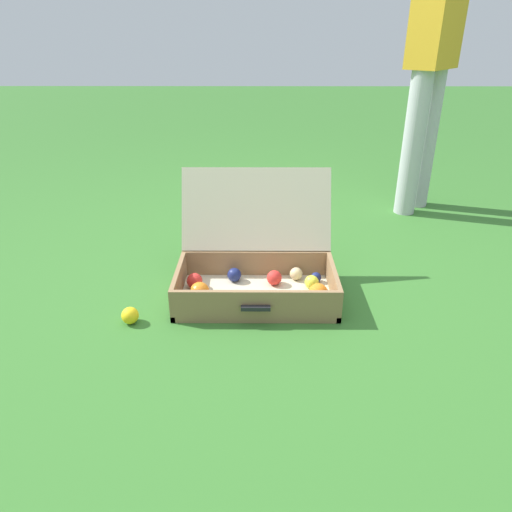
% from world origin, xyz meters
% --- Properties ---
extents(ground_plane, '(16.00, 16.00, 0.00)m').
position_xyz_m(ground_plane, '(0.00, 0.00, 0.00)').
color(ground_plane, '#336B28').
extents(open_suitcase, '(0.65, 0.54, 0.47)m').
position_xyz_m(open_suitcase, '(-0.05, 0.08, 0.11)').
color(open_suitcase, beige).
rests_on(open_suitcase, ground).
extents(stray_ball_on_grass, '(0.07, 0.07, 0.07)m').
position_xyz_m(stray_ball_on_grass, '(-0.52, -0.17, 0.03)').
color(stray_ball_on_grass, yellow).
rests_on(stray_ball_on_grass, ground).
extents(bystander_person, '(0.35, 0.36, 1.61)m').
position_xyz_m(bystander_person, '(0.91, 1.12, 0.92)').
color(bystander_person, '#B2B2B7').
rests_on(bystander_person, ground).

